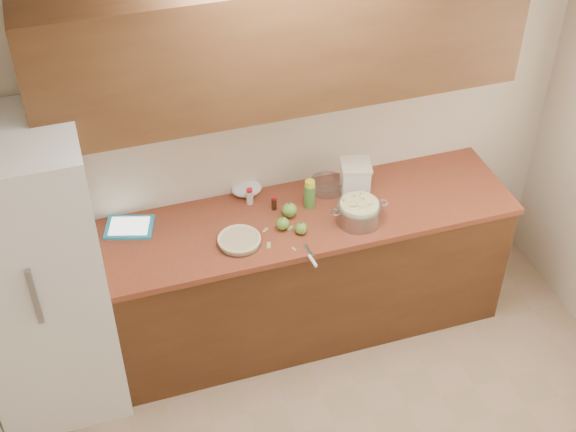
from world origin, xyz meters
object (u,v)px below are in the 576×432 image
object	(u,v)px
pie	(239,240)
tablet	(129,227)
flour_canister	(355,178)
colander	(359,212)

from	to	relation	value
pie	tablet	bearing A→B (deg)	150.89
tablet	flour_canister	bearing A→B (deg)	13.37
pie	flour_canister	size ratio (longest dim) A/B	1.16
colander	tablet	size ratio (longest dim) A/B	1.11
pie	colander	xyz separation A→B (m)	(0.70, -0.02, 0.04)
pie	flour_canister	xyz separation A→B (m)	(0.77, 0.23, 0.09)
pie	tablet	size ratio (longest dim) A/B	0.80
colander	tablet	xyz separation A→B (m)	(-1.26, 0.33, -0.05)
pie	colander	world-z (taller)	colander
pie	colander	size ratio (longest dim) A/B	0.73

